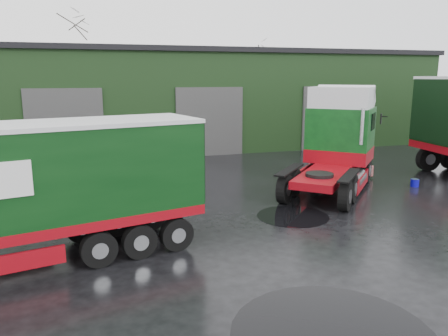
% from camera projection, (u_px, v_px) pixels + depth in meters
% --- Properties ---
extents(ground, '(100.00, 100.00, 0.00)m').
position_uv_depth(ground, '(268.00, 243.00, 12.33)').
color(ground, black).
extents(warehouse, '(32.40, 12.40, 6.30)m').
position_uv_depth(warehouse, '(188.00, 97.00, 31.00)').
color(warehouse, black).
rests_on(warehouse, ground).
extents(hero_tractor, '(6.73, 6.96, 4.23)m').
position_uv_depth(hero_tractor, '(331.00, 140.00, 17.38)').
color(hero_tractor, '#0D4314').
rests_on(hero_tractor, ground).
extents(wash_bucket, '(0.45, 0.45, 0.32)m').
position_uv_depth(wash_bucket, '(415.00, 183.00, 18.59)').
color(wash_bucket, '#0A0696').
rests_on(wash_bucket, ground).
extents(tree_back_a, '(4.40, 4.40, 9.50)m').
position_uv_depth(tree_back_a, '(73.00, 75.00, 37.81)').
color(tree_back_a, black).
rests_on(tree_back_a, ground).
extents(tree_back_b, '(4.40, 4.40, 7.50)m').
position_uv_depth(tree_back_b, '(247.00, 85.00, 42.50)').
color(tree_back_b, black).
rests_on(tree_back_b, ground).
extents(puddle_0, '(3.76, 3.76, 0.01)m').
position_uv_depth(puddle_0, '(333.00, 335.00, 7.93)').
color(puddle_0, black).
rests_on(puddle_0, ground).
extents(puddle_1, '(2.42, 2.42, 0.01)m').
position_uv_depth(puddle_1, '(293.00, 216.00, 14.67)').
color(puddle_1, black).
rests_on(puddle_1, ground).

